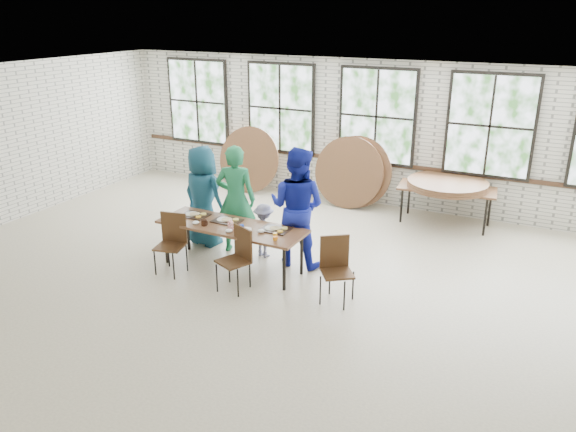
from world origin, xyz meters
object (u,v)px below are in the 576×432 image
at_px(chair_near_left, 172,238).
at_px(storage_table, 447,190).
at_px(dining_table, 231,228).
at_px(chair_near_right, 238,253).

bearing_deg(chair_near_left, storage_table, 36.96).
relative_size(dining_table, chair_near_left, 2.54).
xyz_separation_m(dining_table, storage_table, (2.61, 3.52, -0.00)).
distance_m(dining_table, chair_near_left, 0.94).
bearing_deg(chair_near_right, dining_table, 153.56).
distance_m(dining_table, storage_table, 4.39).
xyz_separation_m(dining_table, chair_near_right, (0.44, -0.53, -0.13)).
bearing_deg(chair_near_right, chair_near_left, -158.26).
xyz_separation_m(chair_near_left, storage_table, (3.40, 4.01, 0.13)).
distance_m(chair_near_right, storage_table, 4.60).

